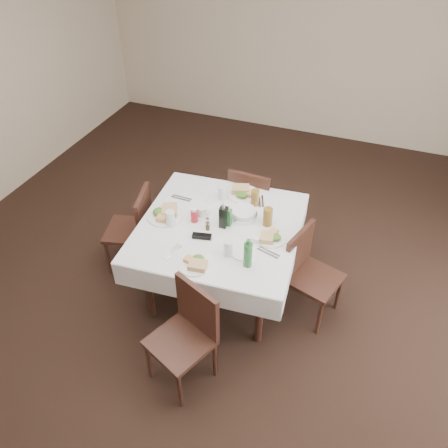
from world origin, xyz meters
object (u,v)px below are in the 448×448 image
Objects in this scene: oil_cruet_dark at (223,216)px; water_w at (170,218)px; water_n at (223,193)px; bread_basket at (244,214)px; water_e at (269,216)px; coffee_mug at (202,212)px; chair_south at (188,329)px; water_s at (228,248)px; green_bottle at (248,254)px; chair_north at (251,201)px; oil_cruet_green at (229,217)px; dining_table at (219,232)px; chair_west at (136,225)px; ketchup_bottle at (194,215)px; chair_east at (307,268)px.

water_w is at bearing -161.35° from oil_cruet_dark.
water_n reaches higher than bread_basket.
water_e is 0.57m from coffee_mug.
water_s is at bearing 80.71° from chair_south.
green_bottle reaches higher than coffee_mug.
water_s is at bearing -85.43° from bread_basket.
chair_north is at bearing 100.61° from bread_basket.
water_s is 0.68× the size of oil_cruet_green.
bread_basket is (0.16, 0.18, 0.12)m from dining_table.
chair_north is 1.16m from chair_west.
water_n is 0.99× the size of water_s.
oil_cruet_green is 1.55× the size of ketchup_bottle.
chair_north reaches higher than bread_basket.
water_n is at bearing 61.26° from water_w.
chair_east is 0.79m from oil_cruet_green.
water_w is 0.57× the size of green_bottle.
oil_cruet_dark is at bearing 94.00° from chair_south.
water_n is at bearing 76.16° from coffee_mug.
chair_east is 1.05m from ketchup_bottle.
oil_cruet_dark and green_bottle have the same top height.
coffee_mug is (-0.22, 0.06, -0.06)m from oil_cruet_dark.
oil_cruet_green is at bearing 26.88° from dining_table.
chair_north is at bearing 71.30° from ketchup_bottle.
dining_table is at bearing -18.57° from coffee_mug.
coffee_mug reaches higher than bread_basket.
oil_cruet_dark is at bearing -176.41° from chair_east.
water_w reaches higher than water_n.
chair_south is (0.05, -1.64, -0.01)m from chair_north.
chair_east is 0.71m from bread_basket.
chair_south is 6.40× the size of water_s.
ketchup_bottle is (-0.59, -0.22, -0.00)m from water_e.
ketchup_bottle is at bearing 145.52° from water_s.
water_s is (0.19, -0.30, 0.15)m from dining_table.
chair_west is (-0.86, 0.03, -0.20)m from dining_table.
oil_cruet_green reaches higher than ketchup_bottle.
oil_cruet_dark reaches higher than water_n.
bread_basket is (0.11, -0.58, 0.30)m from chair_north.
oil_cruet_green reaches higher than water_e.
dining_table is 0.88m from chair_west.
oil_cruet_green reaches higher than chair_west.
water_s is at bearing -65.61° from water_n.
chair_south is at bearing -73.56° from coffee_mug.
chair_east is 0.99m from water_n.
water_w is at bearing -170.79° from chair_east.
water_s reaches higher than chair_south.
dining_table is at bearing 20.33° from water_w.
green_bottle is at bearing -17.79° from chair_west.
water_w is 0.61× the size of bread_basket.
oil_cruet_dark reaches higher than bread_basket.
water_n is (-0.11, 0.36, 0.15)m from dining_table.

